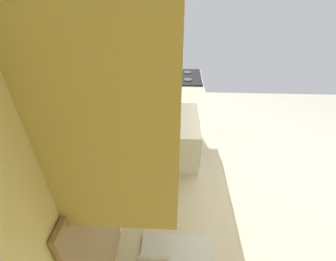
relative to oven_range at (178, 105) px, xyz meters
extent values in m
plane|color=#BCB6A4|center=(-1.53, -1.09, -0.47)|extent=(6.14, 6.14, 0.00)
cube|color=#EAD682|center=(-1.53, 0.38, 0.90)|extent=(3.96, 0.12, 2.74)
cube|color=tan|center=(-1.89, 0.01, -0.03)|extent=(3.09, 0.64, 0.90)
cube|color=#BEB398|center=(-1.89, 0.01, 0.43)|extent=(3.12, 0.67, 0.02)
cube|color=#332819|center=(-2.11, -0.32, -0.03)|extent=(0.01, 0.01, 0.82)
cube|color=#332819|center=(-1.66, -0.32, -0.03)|extent=(0.01, 0.01, 0.82)
cube|color=#332819|center=(-1.22, -0.32, -0.03)|extent=(0.01, 0.01, 0.82)
cube|color=#332819|center=(-0.78, -0.32, -0.03)|extent=(0.01, 0.01, 0.82)
cube|color=tan|center=(-1.89, 0.17, 1.41)|extent=(1.89, 0.31, 0.64)
cube|color=#997A4C|center=(-2.70, 0.31, 0.82)|extent=(0.42, 0.02, 0.62)
cube|color=white|center=(-2.70, 0.32, 0.82)|extent=(0.36, 0.01, 0.56)
cube|color=#B7BABF|center=(0.00, 0.00, -0.02)|extent=(0.66, 0.65, 0.92)
cube|color=black|center=(0.00, -0.33, -0.06)|extent=(0.51, 0.01, 0.50)
cube|color=black|center=(0.00, 0.00, 0.45)|extent=(0.63, 0.62, 0.02)
cube|color=#B7BABF|center=(0.00, 0.30, 0.53)|extent=(0.63, 0.04, 0.18)
cylinder|color=#38383D|center=(-0.15, -0.12, 0.47)|extent=(0.11, 0.11, 0.01)
cylinder|color=#38383D|center=(0.15, -0.12, 0.47)|extent=(0.11, 0.11, 0.01)
cylinder|color=#38383D|center=(-0.15, 0.12, 0.47)|extent=(0.11, 0.11, 0.01)
cylinder|color=#38383D|center=(0.15, 0.12, 0.47)|extent=(0.11, 0.11, 0.01)
cylinder|color=#B7BABF|center=(-2.70, 0.11, 0.68)|extent=(0.02, 0.13, 0.02)
cube|color=white|center=(-1.70, 0.03, 0.61)|extent=(0.52, 0.34, 0.33)
cube|color=black|center=(-1.75, -0.15, 0.61)|extent=(0.32, 0.01, 0.23)
cube|color=#2D2D33|center=(-1.50, -0.15, 0.61)|extent=(0.09, 0.01, 0.23)
cylinder|color=#4C8CBF|center=(-1.15, -0.10, 0.47)|extent=(0.19, 0.19, 0.06)
cylinder|color=#488DCA|center=(-1.15, -0.10, 0.49)|extent=(0.16, 0.16, 0.03)
camera|label=1|loc=(-3.20, 0.02, 1.66)|focal=25.01mm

